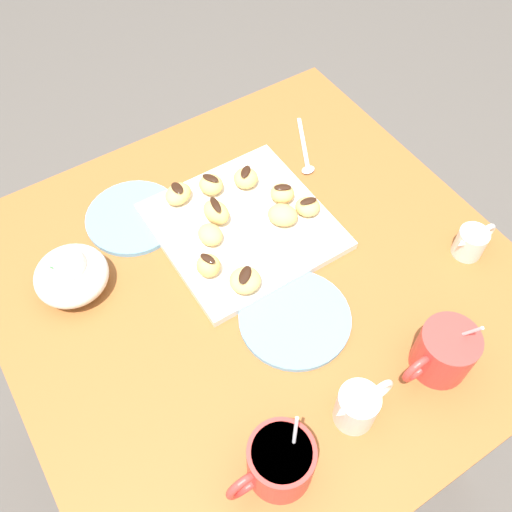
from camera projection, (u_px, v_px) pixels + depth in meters
ground_plane at (258, 423)px, 1.57m from camera, size 8.00×8.00×0.00m
dining_table at (259, 321)px, 1.08m from camera, size 0.85×0.84×0.75m
pastry_plate_square at (243, 226)px, 1.02m from camera, size 0.29×0.29×0.02m
coffee_mug_red_left at (444, 351)px, 0.83m from camera, size 0.13×0.09×0.13m
coffee_mug_red_right at (279, 462)px, 0.74m from camera, size 0.13×0.09×0.14m
cream_pitcher_white at (358, 406)px, 0.79m from camera, size 0.10×0.06×0.07m
ice_cream_bowl at (71, 274)px, 0.92m from camera, size 0.12×0.12×0.09m
chocolate_sauce_pitcher at (471, 241)px, 0.97m from camera, size 0.09×0.05×0.06m
saucer_sky_left at (295, 318)px, 0.91m from camera, size 0.18×0.18×0.01m
saucer_sky_right at (133, 217)px, 1.03m from camera, size 0.17×0.17×0.01m
loose_spoon_near_saucer at (305, 153)px, 1.13m from camera, size 0.09×0.14×0.01m
beignet_0 at (282, 193)px, 1.03m from camera, size 0.06×0.06×0.03m
chocolate_drizzle_0 at (283, 187)px, 1.02m from camera, size 0.03×0.03×0.00m
beignet_1 at (246, 178)px, 1.05m from camera, size 0.07×0.07×0.03m
chocolate_drizzle_1 at (246, 171)px, 1.04m from camera, size 0.04×0.03×0.00m
beignet_2 at (308, 207)px, 1.01m from camera, size 0.06×0.06×0.03m
chocolate_drizzle_2 at (308, 201)px, 1.00m from camera, size 0.03×0.02×0.00m
beignet_3 at (211, 185)px, 1.04m from camera, size 0.05×0.05×0.03m
chocolate_drizzle_3 at (210, 178)px, 1.03m from camera, size 0.03×0.04×0.00m
beignet_4 at (210, 235)px, 0.98m from camera, size 0.04×0.05×0.03m
beignet_5 at (283, 215)px, 1.00m from camera, size 0.07×0.07×0.03m
beignet_6 at (178, 194)px, 1.03m from camera, size 0.06×0.06×0.03m
chocolate_drizzle_6 at (177, 188)px, 1.02m from camera, size 0.02×0.03×0.00m
beignet_7 at (208, 265)px, 0.93m from camera, size 0.04×0.05×0.04m
chocolate_drizzle_7 at (208, 258)px, 0.92m from camera, size 0.02×0.03×0.00m
beignet_8 at (215, 213)px, 1.00m from camera, size 0.05×0.06×0.04m
chocolate_drizzle_8 at (214, 205)px, 0.98m from camera, size 0.02×0.04×0.00m
beignet_9 at (245, 280)px, 0.92m from camera, size 0.06×0.06×0.03m
chocolate_drizzle_9 at (245, 275)px, 0.91m from camera, size 0.04×0.04×0.00m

